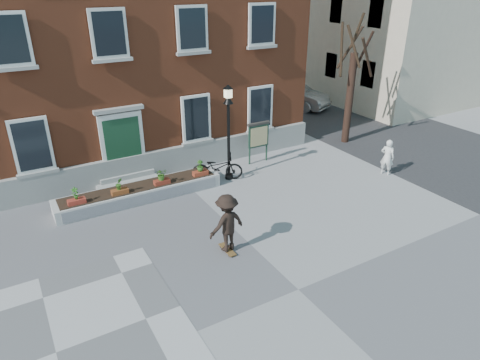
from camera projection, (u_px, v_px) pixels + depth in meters
ground at (298, 290)px, 11.49m from camera, size 100.00×100.00×0.00m
checker_patch at (56, 353)px, 9.56m from camera, size 6.00×6.00×0.01m
bicycle at (217, 167)px, 17.52m from camera, size 2.17×1.59×1.09m
parked_car at (293, 95)px, 27.30m from camera, size 3.41×4.95×1.55m
bystander at (387, 157)px, 17.89m from camera, size 0.58×0.67×1.55m
brick_building at (77, 10)px, 18.80m from camera, size 18.40×10.85×12.60m
planter_assembly at (141, 191)px, 16.07m from camera, size 6.20×1.12×1.15m
bare_tree at (351, 87)px, 20.63m from camera, size 1.83×1.83×6.16m
lamp_post at (228, 120)px, 16.72m from camera, size 0.40×0.40×3.93m
notice_board at (258, 136)px, 18.85m from camera, size 1.10×0.16×1.87m
skateboarder at (227, 223)px, 12.68m from camera, size 1.29×0.86×1.92m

